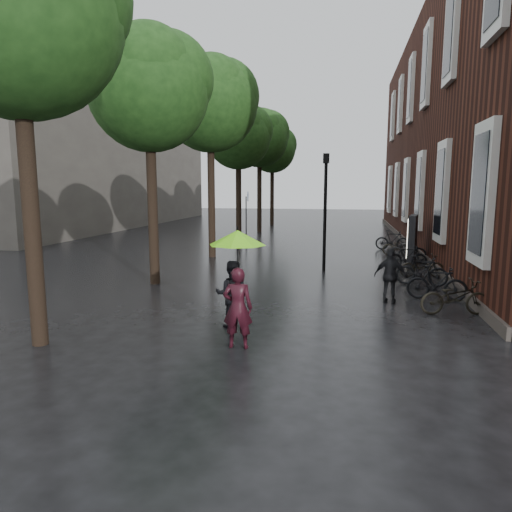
% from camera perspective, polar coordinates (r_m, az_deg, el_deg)
% --- Properties ---
extents(ground, '(120.00, 120.00, 0.00)m').
position_cam_1_polar(ground, '(7.89, -5.07, -15.18)').
color(ground, black).
extents(bg_building, '(16.00, 30.00, 14.00)m').
position_cam_1_polar(bg_building, '(42.57, -24.05, 13.05)').
color(bg_building, '#47423D').
rests_on(bg_building, ground).
extents(street_trees, '(4.33, 34.03, 8.91)m').
position_cam_1_polar(street_trees, '(23.83, -3.87, 16.23)').
color(street_trees, black).
rests_on(street_trees, ground).
extents(person_burgundy, '(0.62, 0.43, 1.63)m').
position_cam_1_polar(person_burgundy, '(9.08, -2.30, -6.49)').
color(person_burgundy, black).
rests_on(person_burgundy, ground).
extents(person_black, '(0.85, 0.72, 1.54)m').
position_cam_1_polar(person_black, '(10.40, -3.06, -4.78)').
color(person_black, black).
rests_on(person_black, ground).
extents(lime_umbrella, '(1.21, 1.21, 1.77)m').
position_cam_1_polar(lime_umbrella, '(9.44, -2.32, 2.31)').
color(lime_umbrella, black).
rests_on(lime_umbrella, ground).
extents(pedestrian_walking, '(0.95, 0.58, 1.52)m').
position_cam_1_polar(pedestrian_walking, '(13.09, 16.47, -2.39)').
color(pedestrian_walking, black).
rests_on(pedestrian_walking, ground).
extents(parked_bicycles, '(2.12, 12.82, 1.01)m').
position_cam_1_polar(parked_bicycles, '(17.95, 19.20, -0.56)').
color(parked_bicycles, black).
rests_on(parked_bicycles, ground).
extents(ad_lightbox, '(0.31, 1.34, 2.03)m').
position_cam_1_polar(ad_lightbox, '(20.11, 18.95, 1.99)').
color(ad_lightbox, black).
rests_on(ad_lightbox, ground).
extents(lamp_post, '(0.23, 0.23, 4.41)m').
position_cam_1_polar(lamp_post, '(17.41, 8.66, 6.87)').
color(lamp_post, black).
rests_on(lamp_post, ground).
extents(cycle_sign, '(0.15, 0.53, 2.93)m').
position_cam_1_polar(cycle_sign, '(25.16, -1.14, 5.80)').
color(cycle_sign, '#262628').
rests_on(cycle_sign, ground).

